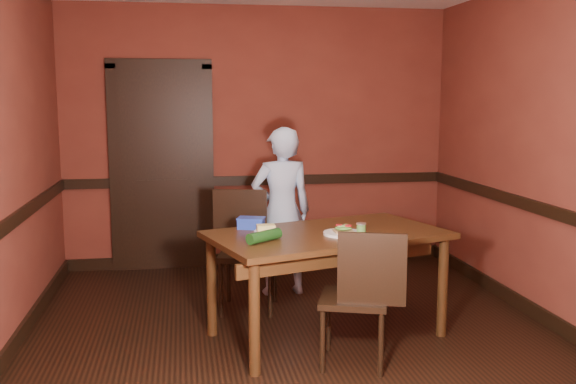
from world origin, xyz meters
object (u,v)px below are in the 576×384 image
object	(u,v)px
chair_far	(248,252)
sauce_jar	(361,229)
dining_table	(327,284)
cheese_saucer	(266,229)
person	(282,211)
chair_near	(354,296)
food_tub	(251,223)
sandwich_plate	(343,232)

from	to	relation	value
chair_far	sauce_jar	bearing A→B (deg)	-34.55
sauce_jar	dining_table	bearing A→B (deg)	152.92
dining_table	cheese_saucer	bearing A→B (deg)	153.40
chair_far	person	world-z (taller)	person
chair_near	food_tub	bearing A→B (deg)	-32.39
person	food_tub	xyz separation A→B (m)	(-0.37, -0.88, 0.08)
dining_table	person	distance (m)	1.17
chair_far	person	size ratio (longest dim) A/B	0.66
person	cheese_saucer	xyz separation A→B (m)	(-0.28, -1.02, 0.06)
sauce_jar	food_tub	distance (m)	0.83
cheese_saucer	food_tub	bearing A→B (deg)	122.13
sauce_jar	food_tub	size ratio (longest dim) A/B	0.36
sandwich_plate	food_tub	size ratio (longest dim) A/B	1.23
person	sandwich_plate	world-z (taller)	person
dining_table	food_tub	size ratio (longest dim) A/B	7.25
dining_table	food_tub	distance (m)	0.73
dining_table	sauce_jar	size ratio (longest dim) A/B	20.30
sandwich_plate	sauce_jar	world-z (taller)	sauce_jar
chair_far	food_tub	world-z (taller)	chair_far
person	sauce_jar	distance (m)	1.27
chair_far	chair_near	distance (m)	1.35
chair_near	sauce_jar	world-z (taller)	chair_near
chair_near	cheese_saucer	size ratio (longest dim) A/B	5.29
dining_table	chair_near	distance (m)	0.53
chair_far	sandwich_plate	distance (m)	1.05
dining_table	food_tub	xyz separation A→B (m)	(-0.54, 0.22, 0.44)
chair_far	cheese_saucer	size ratio (longest dim) A/B	5.65
person	sauce_jar	xyz separation A→B (m)	(0.39, -1.21, 0.08)
person	sandwich_plate	bearing A→B (deg)	98.06
food_tub	sauce_jar	bearing A→B (deg)	-5.60
chair_far	chair_near	xyz separation A→B (m)	(0.57, -1.22, -0.03)
dining_table	sandwich_plate	size ratio (longest dim) A/B	5.88
dining_table	sandwich_plate	bearing A→B (deg)	-66.48
sandwich_plate	cheese_saucer	distance (m)	0.57
dining_table	person	world-z (taller)	person
chair_far	person	distance (m)	0.59
chair_far	food_tub	bearing A→B (deg)	-79.93
cheese_saucer	chair_near	bearing A→B (deg)	-49.63
cheese_saucer	dining_table	bearing A→B (deg)	-9.24
sandwich_plate	chair_far	bearing A→B (deg)	127.13
cheese_saucer	food_tub	world-z (taller)	food_tub
chair_near	sandwich_plate	size ratio (longest dim) A/B	3.24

